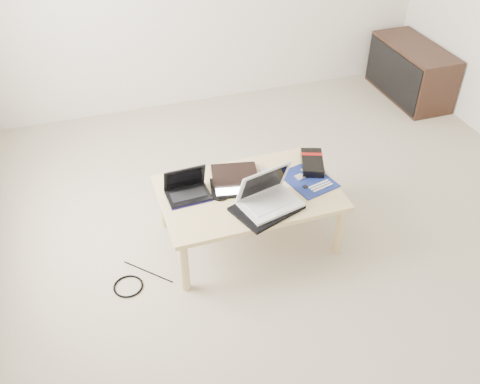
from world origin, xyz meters
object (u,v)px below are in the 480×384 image
object	(u,v)px
netbook	(187,190)
gpu_box	(312,163)
media_cabinet	(410,71)
coffee_table	(249,197)
white_laptop	(268,196)

from	to	relation	value
netbook	gpu_box	bearing A→B (deg)	2.23
gpu_box	media_cabinet	bearing A→B (deg)	38.98
netbook	media_cabinet	bearing A→B (deg)	28.50
coffee_table	netbook	distance (m)	0.39
netbook	white_laptop	bearing A→B (deg)	-30.25
media_cabinet	netbook	world-z (taller)	netbook
gpu_box	netbook	bearing A→B (deg)	-177.77
media_cabinet	gpu_box	size ratio (longest dim) A/B	2.95
media_cabinet	white_laptop	size ratio (longest dim) A/B	2.31
coffee_table	netbook	xyz separation A→B (m)	(-0.37, 0.08, 0.09)
media_cabinet	netbook	xyz separation A→B (m)	(-2.47, -1.34, 0.19)
coffee_table	gpu_box	world-z (taller)	gpu_box
coffee_table	gpu_box	bearing A→B (deg)	13.63
media_cabinet	white_laptop	world-z (taller)	white_laptop
coffee_table	netbook	size ratio (longest dim) A/B	4.10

